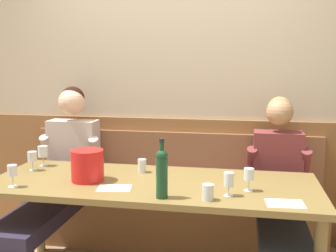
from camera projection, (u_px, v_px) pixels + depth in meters
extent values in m
cube|color=#C4B397|center=(176.00, 78.00, 3.51)|extent=(6.80, 0.08, 2.80)
cube|color=brown|center=(174.00, 178.00, 3.59)|extent=(6.80, 0.03, 1.05)
cube|color=brown|center=(170.00, 220.00, 3.42)|extent=(2.48, 0.42, 0.44)
cube|color=brown|center=(170.00, 192.00, 3.38)|extent=(2.43, 0.39, 0.05)
cube|color=brown|center=(174.00, 158.00, 3.53)|extent=(2.48, 0.04, 0.45)
cube|color=brown|center=(152.00, 184.00, 2.71)|extent=(2.18, 0.84, 0.04)
cylinder|color=olive|center=(39.00, 209.00, 3.29)|extent=(0.07, 0.07, 0.71)
cylinder|color=brown|center=(302.00, 228.00, 2.92)|extent=(0.07, 0.07, 0.71)
cube|color=#282337|center=(43.00, 214.00, 2.98)|extent=(0.35, 1.08, 0.11)
cube|color=#C0ABA7|center=(74.00, 152.00, 3.49)|extent=(0.42, 0.19, 0.56)
sphere|color=beige|center=(71.00, 102.00, 3.41)|extent=(0.22, 0.22, 0.22)
sphere|color=black|center=(73.00, 98.00, 3.43)|extent=(0.20, 0.20, 0.20)
cylinder|color=#C0ABA7|center=(48.00, 149.00, 3.49)|extent=(0.08, 0.20, 0.27)
cylinder|color=#C0ABA7|center=(97.00, 151.00, 3.41)|extent=(0.08, 0.20, 0.27)
cube|color=#262D38|center=(282.00, 232.00, 2.66)|extent=(0.31, 1.08, 0.11)
cube|color=maroon|center=(277.00, 164.00, 3.18)|extent=(0.37, 0.21, 0.51)
sphere|color=tan|center=(280.00, 112.00, 3.11)|extent=(0.20, 0.20, 0.20)
sphere|color=#98794C|center=(280.00, 109.00, 3.13)|extent=(0.19, 0.19, 0.19)
cylinder|color=maroon|center=(252.00, 161.00, 3.17)|extent=(0.08, 0.20, 0.27)
cylinder|color=maroon|center=(305.00, 164.00, 3.10)|extent=(0.08, 0.20, 0.27)
cylinder|color=red|center=(87.00, 165.00, 2.71)|extent=(0.22, 0.22, 0.21)
cylinder|color=#173F23|center=(162.00, 178.00, 2.36)|extent=(0.07, 0.07, 0.24)
sphere|color=#173F23|center=(162.00, 156.00, 2.34)|extent=(0.07, 0.07, 0.07)
cylinder|color=#173F23|center=(162.00, 148.00, 2.33)|extent=(0.03, 0.03, 0.07)
cylinder|color=black|center=(162.00, 140.00, 2.32)|extent=(0.03, 0.03, 0.02)
cylinder|color=silver|center=(44.00, 166.00, 3.12)|extent=(0.06, 0.06, 0.00)
cylinder|color=silver|center=(43.00, 161.00, 3.11)|extent=(0.01, 0.01, 0.07)
cylinder|color=silver|center=(43.00, 151.00, 3.10)|extent=(0.08, 0.08, 0.08)
cylinder|color=beige|center=(43.00, 155.00, 3.10)|extent=(0.07, 0.07, 0.02)
cylinder|color=silver|center=(81.00, 171.00, 2.96)|extent=(0.07, 0.07, 0.00)
cylinder|color=silver|center=(81.00, 166.00, 2.95)|extent=(0.01, 0.01, 0.07)
cylinder|color=silver|center=(80.00, 157.00, 2.94)|extent=(0.07, 0.07, 0.07)
cylinder|color=silver|center=(248.00, 191.00, 2.51)|extent=(0.06, 0.06, 0.00)
cylinder|color=silver|center=(249.00, 185.00, 2.50)|extent=(0.01, 0.01, 0.07)
cylinder|color=silver|center=(249.00, 174.00, 2.49)|extent=(0.06, 0.06, 0.07)
cylinder|color=silver|center=(33.00, 170.00, 2.98)|extent=(0.06, 0.06, 0.00)
cylinder|color=silver|center=(33.00, 166.00, 2.98)|extent=(0.01, 0.01, 0.06)
cylinder|color=silver|center=(32.00, 156.00, 2.97)|extent=(0.07, 0.07, 0.07)
cylinder|color=#EED67A|center=(32.00, 160.00, 2.97)|extent=(0.06, 0.06, 0.03)
cylinder|color=silver|center=(13.00, 187.00, 2.59)|extent=(0.07, 0.07, 0.00)
cylinder|color=silver|center=(13.00, 181.00, 2.58)|extent=(0.01, 0.01, 0.07)
cylinder|color=silver|center=(12.00, 170.00, 2.57)|extent=(0.06, 0.06, 0.07)
cylinder|color=silver|center=(228.00, 195.00, 2.41)|extent=(0.06, 0.06, 0.00)
cylinder|color=silver|center=(228.00, 191.00, 2.41)|extent=(0.01, 0.01, 0.06)
cylinder|color=silver|center=(229.00, 179.00, 2.40)|extent=(0.06, 0.06, 0.08)
cylinder|color=#F5D581|center=(229.00, 185.00, 2.40)|extent=(0.05, 0.05, 0.02)
cylinder|color=silver|center=(142.00, 166.00, 2.92)|extent=(0.06, 0.06, 0.10)
cylinder|color=silver|center=(208.00, 192.00, 2.33)|extent=(0.07, 0.07, 0.09)
cube|color=white|center=(285.00, 203.00, 2.28)|extent=(0.22, 0.17, 0.00)
cube|color=white|center=(114.00, 188.00, 2.56)|extent=(0.23, 0.19, 0.00)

